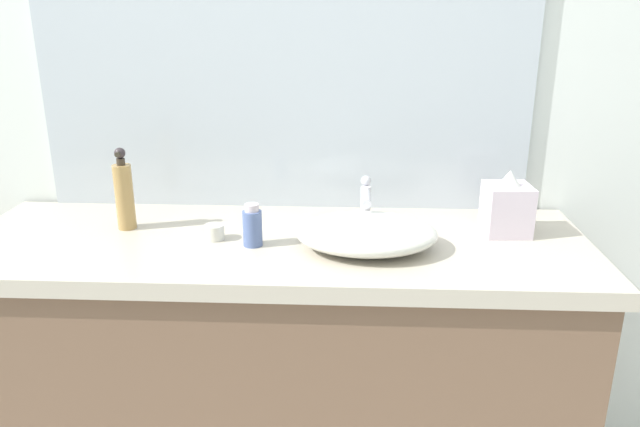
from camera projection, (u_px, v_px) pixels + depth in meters
name	position (u px, v px, depth m)	size (l,w,h in m)	color
bathroom_wall_rear	(257.00, 57.00, 1.79)	(6.00, 0.06, 2.60)	silver
vanity_counter	(279.00, 378.00, 1.76)	(1.65, 0.57, 0.86)	brown
wall_mirror_panel	(283.00, 45.00, 1.74)	(1.42, 0.01, 0.95)	#B2BCC6
sink_basin	(367.00, 233.00, 1.55)	(0.36, 0.27, 0.08)	silver
faucet	(366.00, 200.00, 1.67)	(0.03, 0.15, 0.14)	silver
soap_dispenser	(124.00, 194.00, 1.67)	(0.05, 0.05, 0.23)	#A8834B
lotion_bottle	(252.00, 226.00, 1.57)	(0.05, 0.05, 0.11)	#51669C
tissue_box	(507.00, 207.00, 1.64)	(0.12, 0.12, 0.17)	silver
candle_jar	(214.00, 232.00, 1.62)	(0.05, 0.05, 0.04)	silver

